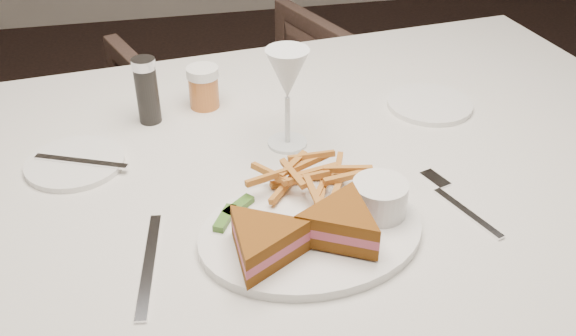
# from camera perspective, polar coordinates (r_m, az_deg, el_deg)

# --- Properties ---
(ground) EXTENTS (5.00, 5.00, 0.00)m
(ground) POSITION_cam_1_polar(r_m,az_deg,el_deg) (1.81, 9.05, -14.18)
(ground) COLOR black
(ground) RESTS_ON ground
(table) EXTENTS (1.62, 1.18, 0.75)m
(table) POSITION_cam_1_polar(r_m,az_deg,el_deg) (1.28, -0.48, -14.74)
(table) COLOR silver
(table) RESTS_ON ground
(chair_far) EXTENTS (0.82, 0.80, 0.67)m
(chair_far) POSITION_cam_1_polar(r_m,az_deg,el_deg) (2.00, -3.32, 3.93)
(chair_far) COLOR #47332B
(chair_far) RESTS_ON ground
(table_setting) EXTENTS (0.81, 0.60, 0.18)m
(table_setting) POSITION_cam_1_polar(r_m,az_deg,el_deg) (0.96, 0.41, -0.80)
(table_setting) COLOR white
(table_setting) RESTS_ON table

